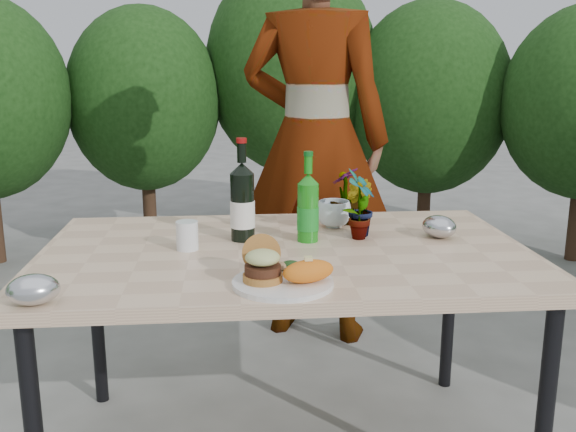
{
  "coord_description": "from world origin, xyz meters",
  "views": [
    {
      "loc": [
        -0.17,
        -2.02,
        1.35
      ],
      "look_at": [
        0.0,
        -0.08,
        0.88
      ],
      "focal_mm": 40.0,
      "sensor_mm": 36.0,
      "label": 1
    }
  ],
  "objects": [
    {
      "name": "blue_bowl",
      "position": [
        0.2,
        0.27,
        0.8
      ],
      "size": [
        0.14,
        0.14,
        0.1
      ],
      "primitive_type": "imported",
      "rotation": [
        0.0,
        0.0,
        0.12
      ],
      "color": "white",
      "rests_on": "patio_table"
    },
    {
      "name": "dinner_plate",
      "position": [
        -0.04,
        -0.36,
        0.76
      ],
      "size": [
        0.28,
        0.28,
        0.01
      ],
      "primitive_type": "cylinder",
      "color": "white",
      "rests_on": "patio_table"
    },
    {
      "name": "seedling_right",
      "position": [
        0.26,
        0.33,
        0.86
      ],
      "size": [
        0.17,
        0.17,
        0.21
      ],
      "primitive_type": "imported",
      "rotation": [
        0.0,
        0.0,
        4.05
      ],
      "color": "#255A1F",
      "rests_on": "patio_table"
    },
    {
      "name": "patio_table",
      "position": [
        0.0,
        0.0,
        0.69
      ],
      "size": [
        1.6,
        1.0,
        0.75
      ],
      "color": "beige",
      "rests_on": "ground"
    },
    {
      "name": "plastic_cup",
      "position": [
        -0.32,
        0.02,
        0.8
      ],
      "size": [
        0.07,
        0.07,
        0.09
      ],
      "primitive_type": "cylinder",
      "color": "white",
      "rests_on": "patio_table"
    },
    {
      "name": "seedling_left",
      "position": [
        0.26,
        0.1,
        0.87
      ],
      "size": [
        0.14,
        0.16,
        0.24
      ],
      "primitive_type": "imported",
      "rotation": [
        0.0,
        0.0,
        1.03
      ],
      "color": "#21541C",
      "rests_on": "patio_table"
    },
    {
      "name": "grilled_veg",
      "position": [
        -0.02,
        -0.26,
        0.78
      ],
      "size": [
        0.08,
        0.05,
        0.03
      ],
      "color": "olive",
      "rests_on": "dinner_plate"
    },
    {
      "name": "shrub_hedge",
      "position": [
        0.26,
        1.59,
        1.09
      ],
      "size": [
        6.83,
        5.08,
        2.12
      ],
      "color": "#382316",
      "rests_on": "ground"
    },
    {
      "name": "burger_stack",
      "position": [
        -0.09,
        -0.34,
        0.81
      ],
      "size": [
        0.11,
        0.16,
        0.11
      ],
      "color": "#B7722D",
      "rests_on": "dinner_plate"
    },
    {
      "name": "seedling_mid",
      "position": [
        0.27,
        0.15,
        0.85
      ],
      "size": [
        0.12,
        0.14,
        0.2
      ],
      "primitive_type": "imported",
      "rotation": [
        0.0,
        0.0,
        2.0
      ],
      "color": "#22511B",
      "rests_on": "patio_table"
    },
    {
      "name": "person",
      "position": [
        0.23,
        1.04,
        0.99
      ],
      "size": [
        0.84,
        0.7,
        1.98
      ],
      "primitive_type": "imported",
      "rotation": [
        0.0,
        0.0,
        2.78
      ],
      "color": "#9E694F",
      "rests_on": "ground"
    },
    {
      "name": "foil_packet_right",
      "position": [
        0.55,
        0.09,
        0.79
      ],
      "size": [
        0.15,
        0.16,
        0.08
      ],
      "primitive_type": "ellipsoid",
      "rotation": [
        0.0,
        0.0,
        1.95
      ],
      "color": "#B5B8BD",
      "rests_on": "patio_table"
    },
    {
      "name": "wine_bottle",
      "position": [
        -0.14,
        0.12,
        0.88
      ],
      "size": [
        0.08,
        0.08,
        0.35
      ],
      "rotation": [
        0.0,
        0.0,
        0.14
      ],
      "color": "black",
      "rests_on": "patio_table"
    },
    {
      "name": "sweet_potato",
      "position": [
        0.03,
        -0.38,
        0.8
      ],
      "size": [
        0.17,
        0.12,
        0.06
      ],
      "primitive_type": "ellipsoid",
      "rotation": [
        0.0,
        0.0,
        0.35
      ],
      "color": "orange",
      "rests_on": "dinner_plate"
    },
    {
      "name": "sparkling_water",
      "position": [
        0.08,
        0.09,
        0.86
      ],
      "size": [
        0.07,
        0.07,
        0.31
      ],
      "rotation": [
        0.0,
        0.0,
        0.27
      ],
      "color": "#188117",
      "rests_on": "patio_table"
    },
    {
      "name": "foil_packet_left",
      "position": [
        -0.68,
        -0.44,
        0.79
      ],
      "size": [
        0.15,
        0.12,
        0.08
      ],
      "primitive_type": "ellipsoid",
      "rotation": [
        0.0,
        0.0,
        0.13
      ],
      "color": "silver",
      "rests_on": "patio_table"
    }
  ]
}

